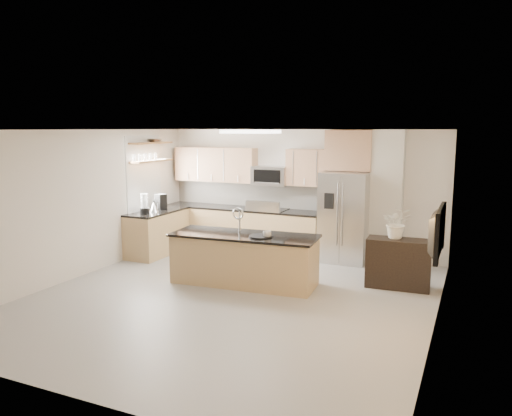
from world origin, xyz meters
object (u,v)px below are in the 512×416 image
at_px(flower_vase, 397,215).
at_px(platter, 261,236).
at_px(credenza, 398,263).
at_px(cup, 267,234).
at_px(island, 244,259).
at_px(bowl, 155,140).
at_px(refrigerator, 345,217).
at_px(coffee_maker, 161,202).
at_px(kettle, 154,207).
at_px(blender, 144,205).
at_px(microwave, 270,176).
at_px(range, 268,230).
at_px(television, 431,231).

bearing_deg(flower_vase, platter, -154.23).
xyz_separation_m(credenza, cup, (-1.98, -0.91, 0.50)).
distance_m(island, flower_vase, 2.65).
distance_m(platter, bowl, 3.71).
bearing_deg(credenza, bowl, 170.89).
bearing_deg(refrigerator, platter, -111.15).
xyz_separation_m(coffee_maker, flower_vase, (4.93, -0.38, 0.13)).
relative_size(island, coffee_maker, 7.76).
distance_m(refrigerator, platter, 2.36).
bearing_deg(refrigerator, credenza, -46.11).
bearing_deg(kettle, island, -20.56).
height_order(kettle, coffee_maker, coffee_maker).
relative_size(blender, bowl, 1.07).
bearing_deg(cup, microwave, 111.30).
xyz_separation_m(platter, coffee_maker, (-2.90, 1.35, 0.21)).
bearing_deg(range, cup, -67.64).
height_order(kettle, flower_vase, flower_vase).
bearing_deg(flower_vase, range, 155.92).
xyz_separation_m(microwave, refrigerator, (1.66, -0.17, -0.74)).
height_order(microwave, island, microwave).
height_order(island, cup, island).
distance_m(island, credenza, 2.57).
xyz_separation_m(microwave, blender, (-2.07, -1.60, -0.53)).
relative_size(credenza, blender, 2.52).
relative_size(kettle, coffee_maker, 0.75).
bearing_deg(kettle, flower_vase, -0.40).
bearing_deg(platter, microwave, 108.83).
bearing_deg(television, blender, 73.62).
distance_m(range, coffee_maker, 2.36).
relative_size(microwave, refrigerator, 0.43).
bearing_deg(island, flower_vase, 16.41).
bearing_deg(refrigerator, flower_vase, -46.05).
xyz_separation_m(microwave, television, (3.51, -3.24, -0.28)).
bearing_deg(cup, flower_vase, 26.90).
bearing_deg(flower_vase, microwave, 153.87).
height_order(bowl, television, bowl).
distance_m(cup, flower_vase, 2.17).
bearing_deg(island, microwave, 97.15).
bearing_deg(credenza, flower_vase, 129.52).
bearing_deg(coffee_maker, flower_vase, -4.35).
bearing_deg(television, island, 72.63).
relative_size(cup, coffee_maker, 0.43).
bearing_deg(credenza, coffee_maker, 171.71).
xyz_separation_m(island, flower_vase, (2.36, 0.90, 0.78)).
bearing_deg(credenza, kettle, 175.59).
distance_m(range, microwave, 1.16).
height_order(credenza, flower_vase, flower_vase).
height_order(range, microwave, microwave).
distance_m(microwave, island, 2.63).
distance_m(credenza, bowl, 5.54).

